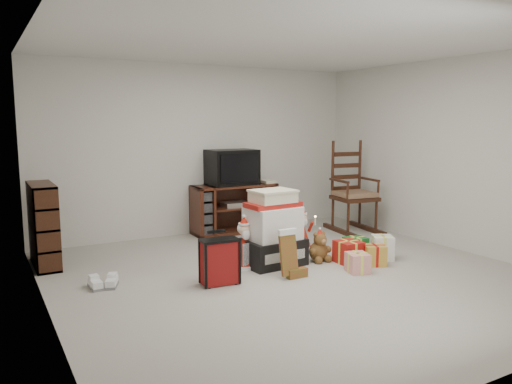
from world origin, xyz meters
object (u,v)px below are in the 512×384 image
Objects in this scene: santa_figurine at (302,233)px; teddy_bear at (319,248)px; rocking_chair at (351,199)px; bookshelf at (43,227)px; red_suitcase at (220,261)px; mrs_claus_figurine at (244,248)px; gift_cluster at (366,252)px; tv_stand at (234,208)px; crt_television at (232,167)px; gift_pile at (273,233)px; sneaker_pair at (104,283)px.

teddy_bear is at bearing -105.99° from santa_figurine.
rocking_chair reaches higher than santa_figurine.
red_suitcase is (1.49, -1.62, -0.22)m from bookshelf.
mrs_claus_figurine is 1.47m from gift_cluster.
tv_stand is at bearing 105.41° from gift_cluster.
red_suitcase reaches higher than teddy_bear.
crt_television is (-0.65, 2.26, 0.86)m from gift_cluster.
rocking_chair reaches higher than gift_pile.
bookshelf is 1.60× the size of mrs_claus_figurine.
mrs_claus_figurine is at bearing -160.33° from santa_figurine.
santa_figurine reaches higher than sneaker_pair.
rocking_chair is 2.53m from mrs_claus_figurine.
mrs_claus_figurine is at bearing -112.39° from crt_television.
santa_figurine is 0.78× the size of crt_television.
red_suitcase is 0.79× the size of crt_television.
mrs_claus_figurine is (0.50, 0.41, -0.01)m from red_suitcase.
santa_figurine is (1.59, 0.79, -0.03)m from red_suitcase.
rocking_chair is at bearing 19.26° from sneaker_pair.
crt_television is (2.29, 1.63, 0.95)m from sneaker_pair.
crt_television reaches higher than mrs_claus_figurine.
gift_pile is at bearing -28.51° from bookshelf.
teddy_bear is (1.41, 0.20, -0.09)m from red_suitcase.
gift_cluster is at bearing -116.38° from rocking_chair.
teddy_bear reaches higher than gift_cluster.
mrs_claus_figurine is at bearing 43.72° from red_suitcase.
bookshelf is 1.27m from sneaker_pair.
crt_television is at bearing 161.57° from rocking_chair.
bookshelf reaches higher than mrs_claus_figurine.
teddy_bear is 1.12× the size of sneaker_pair.
tv_stand is 0.63m from crt_television.
red_suitcase reaches higher than gift_cluster.
red_suitcase is at bearing -141.06° from mrs_claus_figurine.
red_suitcase is 0.93× the size of mrs_claus_figurine.
santa_figurine is 0.62× the size of gift_cluster.
crt_television reaches higher than red_suitcase.
sneaker_pair is at bearing -144.50° from crt_television.
rocking_chair reaches higher than bookshelf.
gift_cluster is (2.94, -0.63, 0.09)m from sneaker_pair.
mrs_claus_figurine is (-0.74, -1.70, -0.14)m from tv_stand.
santa_figurine is at bearing 13.98° from sneaker_pair.
red_suitcase is at bearing -119.69° from crt_television.
red_suitcase is 1.59× the size of teddy_bear.
tv_stand is at bearing 95.20° from teddy_bear.
rocking_chair is 3.14m from red_suitcase.
bookshelf is 1.75× the size of santa_figurine.
gift_pile reaches higher than santa_figurine.
tv_stand is at bearing -24.64° from crt_television.
gift_cluster is (1.36, -0.55, -0.10)m from mrs_claus_figurine.
gift_cluster is (0.62, -2.25, -0.23)m from tv_stand.
red_suitcase is at bearing -17.06° from sneaker_pair.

